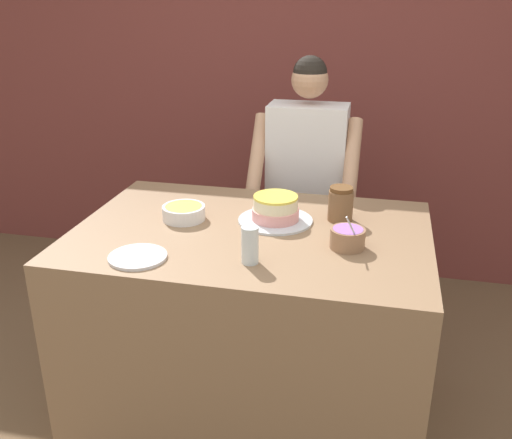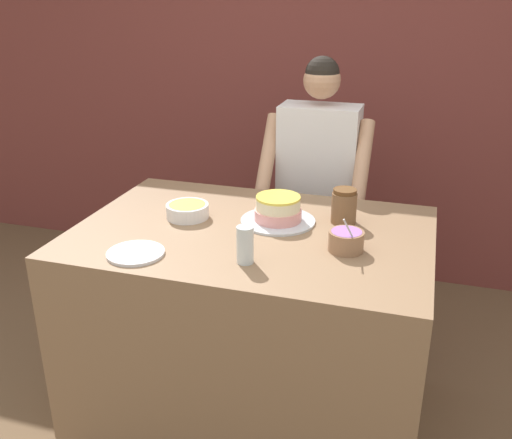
# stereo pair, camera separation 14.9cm
# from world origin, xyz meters

# --- Properties ---
(wall_back) EXTENTS (10.00, 0.05, 2.60)m
(wall_back) POSITION_xyz_m (0.00, 2.14, 1.30)
(wall_back) COLOR brown
(wall_back) RESTS_ON ground_plane
(counter) EXTENTS (1.44, 0.98, 0.95)m
(counter) POSITION_xyz_m (0.00, 0.49, 0.47)
(counter) COLOR #8C6B4C
(counter) RESTS_ON ground_plane
(person_baker) EXTENTS (0.56, 0.45, 1.55)m
(person_baker) POSITION_xyz_m (0.11, 1.30, 0.92)
(person_baker) COLOR #2D2D38
(person_baker) RESTS_ON ground_plane
(cake) EXTENTS (0.31, 0.31, 0.11)m
(cake) POSITION_xyz_m (0.08, 0.60, 1.00)
(cake) COLOR silver
(cake) RESTS_ON counter
(frosting_bowl_yellow) EXTENTS (0.18, 0.18, 0.06)m
(frosting_bowl_yellow) POSITION_xyz_m (-0.31, 0.54, 0.98)
(frosting_bowl_yellow) COLOR white
(frosting_bowl_yellow) RESTS_ON counter
(frosting_bowl_purple) EXTENTS (0.13, 0.13, 0.15)m
(frosting_bowl_purple) POSITION_xyz_m (0.39, 0.41, 0.99)
(frosting_bowl_purple) COLOR #936B4C
(frosting_bowl_purple) RESTS_ON counter
(drinking_glass) EXTENTS (0.06, 0.06, 0.14)m
(drinking_glass) POSITION_xyz_m (0.06, 0.20, 1.02)
(drinking_glass) COLOR silver
(drinking_glass) RESTS_ON counter
(ceramic_plate) EXTENTS (0.21, 0.21, 0.01)m
(ceramic_plate) POSITION_xyz_m (-0.34, 0.14, 0.95)
(ceramic_plate) COLOR silver
(ceramic_plate) RESTS_ON counter
(stoneware_jar) EXTENTS (0.10, 0.10, 0.15)m
(stoneware_jar) POSITION_xyz_m (0.34, 0.68, 1.02)
(stoneware_jar) COLOR brown
(stoneware_jar) RESTS_ON counter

